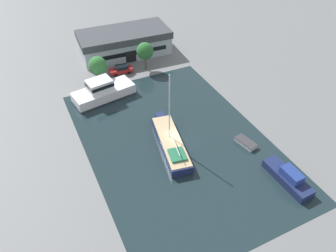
% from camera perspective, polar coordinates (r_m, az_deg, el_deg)
% --- Properties ---
extents(ground_plane, '(440.00, 440.00, 0.00)m').
position_cam_1_polar(ground_plane, '(48.87, 1.46, -2.83)').
color(ground_plane, slate).
extents(water_canal, '(25.57, 37.93, 0.01)m').
position_cam_1_polar(water_canal, '(48.87, 1.46, -2.83)').
color(water_canal, '#19282D').
rests_on(water_canal, ground).
extents(warehouse_building, '(19.15, 9.95, 4.96)m').
position_cam_1_polar(warehouse_building, '(71.50, -7.61, 14.28)').
color(warehouse_building, '#99A8B2').
rests_on(warehouse_building, ground).
extents(quay_tree_near_building, '(3.29, 3.29, 5.60)m').
position_cam_1_polar(quay_tree_near_building, '(64.36, -4.03, 12.89)').
color(quay_tree_near_building, brown).
rests_on(quay_tree_near_building, ground).
extents(quay_tree_by_water, '(3.30, 3.30, 5.29)m').
position_cam_1_polar(quay_tree_by_water, '(61.33, -12.16, 10.26)').
color(quay_tree_by_water, brown).
rests_on(quay_tree_by_water, ground).
extents(parked_car, '(4.59, 2.17, 1.63)m').
position_cam_1_polar(parked_car, '(64.99, -8.16, 9.72)').
color(parked_car, maroon).
rests_on(parked_car, ground).
extents(sailboat_moored, '(5.16, 13.12, 11.75)m').
position_cam_1_polar(sailboat_moored, '(47.74, 0.45, -2.89)').
color(sailboat_moored, '#19234C').
rests_on(sailboat_moored, water_canal).
extents(motor_cruiser, '(11.18, 5.78, 3.73)m').
position_cam_1_polar(motor_cruiser, '(58.12, -11.30, 5.94)').
color(motor_cruiser, silver).
rests_on(motor_cruiser, water_canal).
extents(small_dinghy, '(2.19, 3.56, 0.63)m').
position_cam_1_polar(small_dinghy, '(49.68, 13.40, -2.82)').
color(small_dinghy, silver).
rests_on(small_dinghy, water_canal).
extents(cabin_boat, '(2.55, 7.40, 2.19)m').
position_cam_1_polar(cabin_boat, '(45.79, 20.20, -8.37)').
color(cabin_boat, '#19234C').
rests_on(cabin_boat, water_canal).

